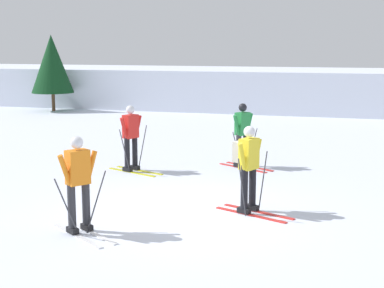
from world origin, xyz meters
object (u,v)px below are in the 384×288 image
at_px(skier_yellow, 248,165).
at_px(conifer_far_left, 52,64).
at_px(skier_orange, 78,182).
at_px(skier_green, 243,133).
at_px(skier_red, 131,136).

distance_m(skier_yellow, conifer_far_left, 19.15).
xyz_separation_m(skier_yellow, skier_orange, (-2.58, -2.04, -0.04)).
bearing_deg(skier_green, skier_yellow, -77.54).
bearing_deg(skier_red, skier_yellow, -38.59).
bearing_deg(skier_yellow, skier_red, 141.41).
relative_size(skier_yellow, conifer_far_left, 0.46).
bearing_deg(conifer_far_left, skier_orange, -59.37).
xyz_separation_m(skier_green, skier_orange, (-1.66, -6.20, 0.00)).
distance_m(skier_green, conifer_far_left, 15.54).
xyz_separation_m(skier_yellow, conifer_far_left, (-12.40, 14.54, 1.34)).
bearing_deg(skier_orange, skier_green, 75.02).
relative_size(skier_green, conifer_far_left, 0.46).
height_order(skier_yellow, conifer_far_left, conifer_far_left).
distance_m(skier_green, skier_red, 2.96).
bearing_deg(skier_green, conifer_far_left, 137.86).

